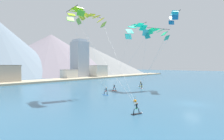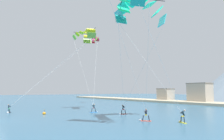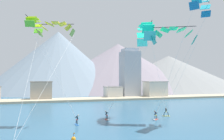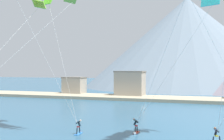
{
  "view_description": "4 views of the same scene",
  "coord_description": "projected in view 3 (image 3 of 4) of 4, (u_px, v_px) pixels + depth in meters",
  "views": [
    {
      "loc": [
        -30.76,
        -10.05,
        6.48
      ],
      "look_at": [
        -0.71,
        17.74,
        5.42
      ],
      "focal_mm": 28.0,
      "sensor_mm": 36.0,
      "label": 1
    },
    {
      "loc": [
        33.56,
        -3.31,
        4.12
      ],
      "look_at": [
        2.33,
        17.13,
        7.67
      ],
      "focal_mm": 35.0,
      "sensor_mm": 36.0,
      "label": 2
    },
    {
      "loc": [
        -8.54,
        -19.49,
        7.58
      ],
      "look_at": [
        2.27,
        16.5,
        9.07
      ],
      "focal_mm": 35.0,
      "sensor_mm": 36.0,
      "label": 3
    },
    {
      "loc": [
        11.5,
        -14.47,
        7.33
      ],
      "look_at": [
        0.04,
        17.55,
        7.14
      ],
      "focal_mm": 50.0,
      "sensor_mm": 36.0,
      "label": 4
    }
  ],
  "objects": [
    {
      "name": "shore_building_promenade_mid",
      "position": [
        113.0,
        92.0,
        83.86
      ],
      "size": [
        6.16,
        6.47,
        4.57
      ],
      "color": "silver",
      "rests_on": "ground"
    },
    {
      "name": "shore_building_quay_east",
      "position": [
        41.0,
        91.0,
        74.71
      ],
      "size": [
        7.25,
        4.56,
        6.67
      ],
      "color": "#A89E8E",
      "rests_on": "ground"
    },
    {
      "name": "parafoil_kite_mid_center",
      "position": [
        201.0,
        4.0,
        35.6
      ],
      "size": [
        7.57,
        9.55,
        19.62
      ],
      "color": "#1468A4"
    },
    {
      "name": "parafoil_kite_near_trail",
      "position": [
        145.0,
        32.0,
        41.18
      ],
      "size": [
        8.89,
        8.02,
        16.48
      ],
      "color": "#3DC4C7"
    },
    {
      "name": "parafoil_kite_far_left",
      "position": [
        34.0,
        23.0,
        35.99
      ],
      "size": [
        8.03,
        5.92,
        16.2
      ],
      "color": "#65C92D"
    },
    {
      "name": "shoreline_strip",
      "position": [
        72.0,
        100.0,
        75.05
      ],
      "size": [
        180.0,
        10.0,
        0.7
      ],
      "primitive_type": "cube",
      "color": "tan",
      "rests_on": "ground"
    },
    {
      "name": "parafoil_kite_far_right",
      "position": [
        56.0,
        28.0,
        36.12
      ],
      "size": [
        7.65,
        15.94,
        15.67
      ],
      "color": "#78B23D"
    },
    {
      "name": "kitesurfer_mid_center",
      "position": [
        155.0,
        117.0,
        40.11
      ],
      "size": [
        1.61,
        1.4,
        1.72
      ],
      "color": "#E54C33",
      "rests_on": "ground"
    },
    {
      "name": "kitesurfer_near_trail",
      "position": [
        107.0,
        117.0,
        40.01
      ],
      "size": [
        0.64,
        1.74,
        1.73
      ],
      "color": "#E54C33",
      "rests_on": "ground"
    },
    {
      "name": "parafoil_kite_near_lead",
      "position": [
        173.0,
        34.0,
        37.63
      ],
      "size": [
        7.89,
        8.77,
        15.1
      ],
      "color": "teal"
    },
    {
      "name": "shore_building_harbour_front",
      "position": [
        155.0,
        89.0,
        86.56
      ],
      "size": [
        8.25,
        6.75,
        6.54
      ],
      "color": "silver",
      "rests_on": "ground"
    },
    {
      "name": "kitesurfer_far_left",
      "position": [
        77.0,
        121.0,
        36.11
      ],
      "size": [
        0.63,
        1.76,
        1.71
      ],
      "color": "#337FDB",
      "rests_on": "ground"
    },
    {
      "name": "mountain_peak_east_shoulder",
      "position": [
        58.0,
        61.0,
        128.29
      ],
      "size": [
        80.95,
        80.95,
        35.41
      ],
      "color": "gray",
      "rests_on": "ground"
    },
    {
      "name": "mountain_peak_west_ridge",
      "position": [
        118.0,
        67.0,
        141.93
      ],
      "size": [
        99.79,
        99.79,
        30.29
      ],
      "color": "gray",
      "rests_on": "ground"
    },
    {
      "name": "race_marker_buoy",
      "position": [
        73.0,
        139.0,
        26.88
      ],
      "size": [
        0.56,
        0.56,
        1.02
      ],
      "color": "orange",
      "rests_on": "ground"
    },
    {
      "name": "mountain_peak_central_summit",
      "position": [
        169.0,
        73.0,
        143.21
      ],
      "size": [
        92.73,
        92.73,
        22.59
      ],
      "color": "gray",
      "rests_on": "ground"
    },
    {
      "name": "highrise_tower",
      "position": [
        130.0,
        74.0,
        88.39
      ],
      "size": [
        7.0,
        7.0,
        19.72
      ],
      "color": "#A8ADB7",
      "rests_on": "ground"
    },
    {
      "name": "kitesurfer_near_lead",
      "position": [
        165.0,
        113.0,
        44.14
      ],
      "size": [
        1.76,
        1.02,
        1.77
      ],
      "color": "yellow",
      "rests_on": "ground"
    }
  ]
}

